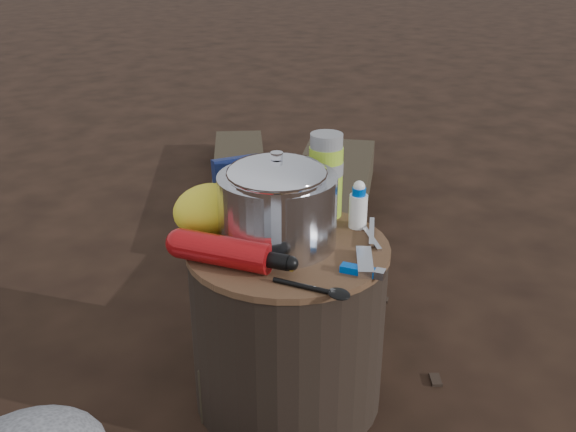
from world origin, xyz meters
TOP-DOWN VIEW (x-y plane):
  - ground at (0.00, 0.00)m, footprint 60.00×60.00m
  - stump at (0.00, 0.00)m, footprint 0.44×0.44m
  - log_main at (0.54, 0.51)m, footprint 1.53×1.37m
  - log_small at (0.66, 1.12)m, footprint 0.88×1.12m
  - foil_windscreen at (-0.01, 0.03)m, footprint 0.26×0.26m
  - camping_pot at (-0.03, 0.01)m, footprint 0.21×0.21m
  - fuel_bottle at (-0.16, 0.01)m, footprint 0.19×0.26m
  - thermos at (0.17, 0.07)m, footprint 0.08×0.08m
  - travel_mug at (0.11, 0.13)m, footprint 0.07×0.07m
  - stuff_sack at (-0.10, 0.16)m, footprint 0.17×0.14m
  - food_pouch at (0.00, 0.18)m, footprint 0.12×0.06m
  - lighter at (0.03, -0.19)m, footprint 0.06×0.09m
  - multitool at (0.06, -0.17)m, footprint 0.10×0.11m
  - pot_grabber at (0.17, -0.09)m, footprint 0.12×0.13m
  - spork at (-0.09, -0.16)m, footprint 0.10×0.15m
  - squeeze_bottle at (0.19, -0.03)m, footprint 0.04×0.04m

SIDE VIEW (x-z plane):
  - ground at x=0.00m, z-range 0.00..0.00m
  - log_small at x=0.66m, z-range 0.00..0.10m
  - log_main at x=0.54m, z-range 0.00..0.15m
  - stump at x=0.00m, z-range 0.00..0.41m
  - spork at x=-0.09m, z-range 0.41..0.42m
  - pot_grabber at x=0.17m, z-range 0.41..0.42m
  - multitool at x=0.06m, z-range 0.41..0.43m
  - lighter at x=0.03m, z-range 0.41..0.43m
  - fuel_bottle at x=-0.16m, z-range 0.41..0.47m
  - squeeze_bottle at x=0.19m, z-range 0.41..0.51m
  - travel_mug at x=0.11m, z-range 0.41..0.52m
  - stuff_sack at x=-0.10m, z-range 0.41..0.52m
  - food_pouch at x=0.00m, z-range 0.41..0.56m
  - foil_windscreen at x=-0.01m, z-range 0.41..0.57m
  - thermos at x=0.17m, z-range 0.41..0.61m
  - camping_pot at x=-0.03m, z-range 0.41..0.62m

